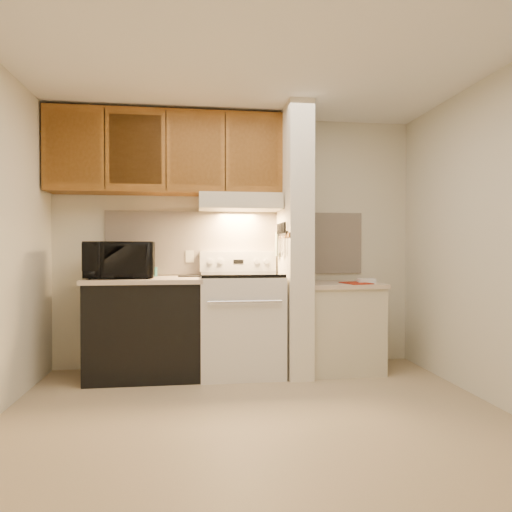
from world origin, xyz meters
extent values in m
plane|color=tan|center=(0.00, 0.00, 0.00)|extent=(3.60, 3.60, 0.00)
plane|color=white|center=(0.00, 0.00, 2.50)|extent=(3.60, 3.60, 0.00)
cube|color=beige|center=(0.00, 1.50, 1.25)|extent=(3.60, 2.50, 0.02)
cube|color=beige|center=(1.80, 0.00, 1.25)|extent=(0.02, 3.00, 2.50)
cube|color=silver|center=(0.00, 1.49, 1.24)|extent=(2.60, 0.02, 0.63)
cube|color=silver|center=(0.00, 1.16, 0.46)|extent=(0.76, 0.65, 0.92)
cube|color=black|center=(0.00, 0.84, 0.50)|extent=(0.50, 0.01, 0.30)
cylinder|color=silver|center=(0.00, 0.80, 0.72)|extent=(0.65, 0.02, 0.02)
cube|color=black|center=(0.00, 1.16, 0.94)|extent=(0.74, 0.64, 0.03)
cube|color=silver|center=(0.00, 1.44, 1.05)|extent=(0.76, 0.08, 0.20)
cube|color=black|center=(0.00, 1.40, 1.05)|extent=(0.10, 0.01, 0.04)
cylinder|color=silver|center=(-0.28, 1.40, 1.05)|extent=(0.05, 0.02, 0.05)
cylinder|color=silver|center=(-0.18, 1.40, 1.05)|extent=(0.05, 0.02, 0.05)
cylinder|color=silver|center=(0.18, 1.40, 1.05)|extent=(0.05, 0.02, 0.05)
cylinder|color=silver|center=(0.28, 1.40, 1.05)|extent=(0.05, 0.02, 0.05)
cube|color=black|center=(-0.88, 1.17, 0.43)|extent=(1.00, 0.63, 0.87)
cube|color=beige|center=(-0.88, 1.17, 0.89)|extent=(1.04, 0.67, 0.04)
cube|color=black|center=(-0.48, 1.24, 0.92)|extent=(0.22, 0.11, 0.01)
cylinder|color=#265D5D|center=(-0.83, 1.39, 0.95)|extent=(0.10, 0.10, 0.09)
cube|color=beige|center=(-0.48, 1.48, 1.10)|extent=(0.08, 0.01, 0.12)
imported|color=black|center=(-1.10, 1.15, 1.08)|extent=(0.62, 0.43, 0.33)
cube|color=silver|center=(0.51, 1.15, 1.25)|extent=(0.22, 0.70, 2.50)
cube|color=brown|center=(0.39, 1.15, 1.30)|extent=(0.01, 0.70, 0.04)
cube|color=black|center=(0.39, 1.10, 1.32)|extent=(0.02, 0.42, 0.04)
cube|color=silver|center=(0.38, 0.95, 1.22)|extent=(0.01, 0.03, 0.16)
cylinder|color=black|center=(0.38, 0.93, 1.37)|extent=(0.02, 0.02, 0.10)
cube|color=silver|center=(0.38, 1.03, 1.21)|extent=(0.01, 0.04, 0.18)
cylinder|color=black|center=(0.38, 1.01, 1.37)|extent=(0.02, 0.02, 0.10)
cube|color=silver|center=(0.38, 1.09, 1.20)|extent=(0.01, 0.04, 0.20)
cylinder|color=black|center=(0.38, 1.10, 1.37)|extent=(0.02, 0.02, 0.10)
cube|color=silver|center=(0.38, 1.17, 1.22)|extent=(0.01, 0.04, 0.16)
cylinder|color=black|center=(0.38, 1.17, 1.37)|extent=(0.02, 0.02, 0.10)
cube|color=silver|center=(0.38, 1.27, 1.21)|extent=(0.01, 0.04, 0.18)
cylinder|color=black|center=(0.38, 1.27, 1.37)|extent=(0.02, 0.02, 0.10)
cube|color=gray|center=(0.38, 1.32, 1.22)|extent=(0.03, 0.10, 0.24)
cube|color=beige|center=(0.97, 1.15, 0.40)|extent=(0.70, 0.60, 0.81)
cube|color=beige|center=(0.97, 1.15, 0.83)|extent=(0.74, 0.64, 0.04)
cube|color=maroon|center=(1.07, 1.00, 0.85)|extent=(0.26, 0.32, 0.01)
cube|color=white|center=(1.19, 1.05, 0.87)|extent=(0.17, 0.12, 0.04)
cube|color=beige|center=(0.00, 1.28, 1.62)|extent=(0.78, 0.44, 0.15)
cube|color=beige|center=(0.00, 1.07, 1.58)|extent=(0.78, 0.04, 0.06)
cube|color=brown|center=(-0.69, 1.32, 2.08)|extent=(2.18, 0.33, 0.77)
cube|color=brown|center=(-1.51, 1.17, 2.08)|extent=(0.46, 0.01, 0.63)
cube|color=black|center=(-1.23, 1.16, 2.08)|extent=(0.01, 0.01, 0.73)
cube|color=brown|center=(-0.96, 1.17, 2.08)|extent=(0.46, 0.01, 0.63)
cube|color=black|center=(-0.69, 1.16, 2.08)|extent=(0.01, 0.01, 0.73)
cube|color=brown|center=(-0.42, 1.17, 2.08)|extent=(0.46, 0.01, 0.63)
cube|color=black|center=(-0.14, 1.16, 2.08)|extent=(0.01, 0.01, 0.73)
cube|color=brown|center=(0.13, 1.17, 2.08)|extent=(0.46, 0.01, 0.63)
camera|label=1|loc=(-0.42, -3.11, 1.18)|focal=32.00mm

